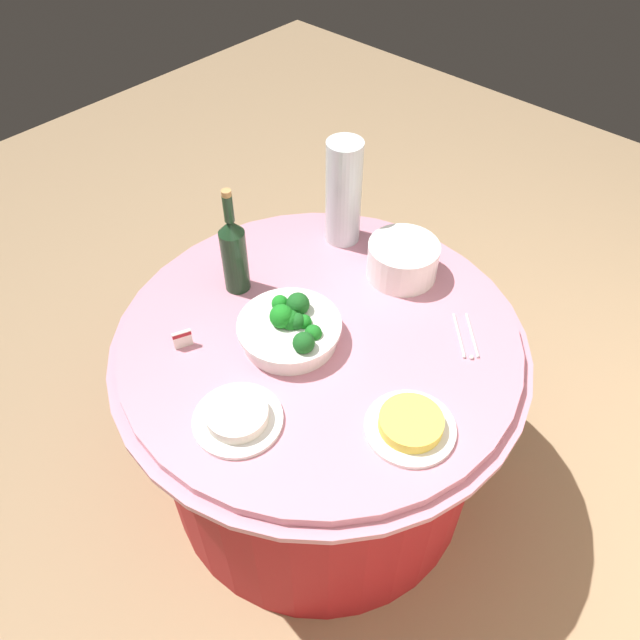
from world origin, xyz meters
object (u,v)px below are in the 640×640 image
(decorative_fruit_vase, at_px, (343,198))
(serving_tongs, at_px, (466,337))
(wine_bottle, at_px, (234,253))
(food_plate_fried_egg, at_px, (411,425))
(plate_stack, at_px, (403,260))
(broccoli_bowl, at_px, (291,328))
(label_placard_front, at_px, (182,338))
(food_plate_rice, at_px, (237,417))

(decorative_fruit_vase, distance_m, serving_tongs, 0.57)
(wine_bottle, height_order, serving_tongs, wine_bottle)
(food_plate_fried_egg, bearing_deg, wine_bottle, -95.26)
(plate_stack, distance_m, serving_tongs, 0.31)
(food_plate_fried_egg, bearing_deg, broccoli_bowl, -92.31)
(food_plate_fried_egg, relative_size, label_placard_front, 4.00)
(serving_tongs, bearing_deg, decorative_fruit_vase, -100.85)
(serving_tongs, xyz_separation_m, food_plate_fried_egg, (0.34, 0.06, 0.01))
(decorative_fruit_vase, height_order, food_plate_fried_egg, decorative_fruit_vase)
(wine_bottle, bearing_deg, food_plate_fried_egg, 84.74)
(label_placard_front, bearing_deg, serving_tongs, 134.61)
(broccoli_bowl, bearing_deg, food_plate_rice, 18.41)
(broccoli_bowl, bearing_deg, wine_bottle, -99.86)
(broccoli_bowl, height_order, serving_tongs, broccoli_bowl)
(broccoli_bowl, relative_size, wine_bottle, 0.83)
(plate_stack, distance_m, decorative_fruit_vase, 0.27)
(decorative_fruit_vase, relative_size, serving_tongs, 2.34)
(plate_stack, bearing_deg, wine_bottle, -41.00)
(plate_stack, relative_size, wine_bottle, 0.62)
(plate_stack, xyz_separation_m, serving_tongs, (0.09, 0.29, -0.05))
(plate_stack, height_order, food_plate_fried_egg, plate_stack)
(food_plate_rice, bearing_deg, decorative_fruit_vase, -158.34)
(plate_stack, relative_size, serving_tongs, 1.45)
(plate_stack, height_order, decorative_fruit_vase, decorative_fruit_vase)
(food_plate_fried_egg, bearing_deg, decorative_fruit_vase, -126.44)
(wine_bottle, bearing_deg, plate_stack, 139.00)
(broccoli_bowl, distance_m, decorative_fruit_vase, 0.48)
(food_plate_fried_egg, xyz_separation_m, label_placard_front, (0.20, -0.61, 0.01))
(decorative_fruit_vase, relative_size, food_plate_rice, 1.55)
(food_plate_fried_egg, distance_m, label_placard_front, 0.64)
(serving_tongs, relative_size, food_plate_fried_egg, 0.66)
(broccoli_bowl, distance_m, serving_tongs, 0.48)
(food_plate_fried_egg, bearing_deg, label_placard_front, -72.21)
(wine_bottle, relative_size, label_placard_front, 6.11)
(broccoli_bowl, bearing_deg, label_placard_front, -42.64)
(plate_stack, bearing_deg, food_plate_fried_egg, 39.45)
(wine_bottle, bearing_deg, serving_tongs, 114.53)
(serving_tongs, bearing_deg, label_placard_front, -45.39)
(broccoli_bowl, bearing_deg, decorative_fruit_vase, -156.30)
(decorative_fruit_vase, distance_m, food_plate_rice, 0.77)
(serving_tongs, height_order, food_plate_fried_egg, food_plate_fried_egg)
(broccoli_bowl, bearing_deg, plate_stack, 171.96)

